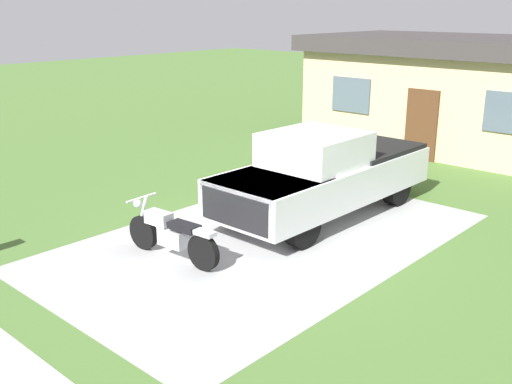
% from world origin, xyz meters
% --- Properties ---
extents(ground_plane, '(80.00, 80.00, 0.00)m').
position_xyz_m(ground_plane, '(0.00, 0.00, 0.00)').
color(ground_plane, '#486C30').
extents(driveway_pad, '(5.36, 8.73, 0.01)m').
position_xyz_m(driveway_pad, '(0.00, 0.00, 0.00)').
color(driveway_pad, '#9E9E9E').
rests_on(driveway_pad, ground).
extents(motorcycle, '(2.21, 0.70, 1.09)m').
position_xyz_m(motorcycle, '(-0.68, -1.84, 0.47)').
color(motorcycle, black).
rests_on(motorcycle, ground).
extents(pickup_truck, '(2.04, 5.64, 1.90)m').
position_xyz_m(pickup_truck, '(-0.08, 2.05, 0.95)').
color(pickup_truck, black).
rests_on(pickup_truck, ground).
extents(neighbor_house, '(9.60, 5.60, 3.50)m').
position_xyz_m(neighbor_house, '(-0.91, 10.49, 1.79)').
color(neighbor_house, tan).
rests_on(neighbor_house, ground).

